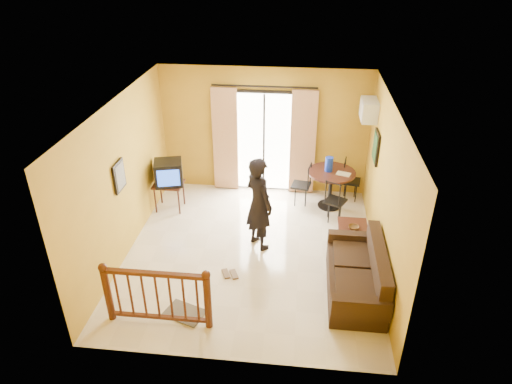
# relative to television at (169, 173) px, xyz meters

# --- Properties ---
(ground) EXTENTS (5.00, 5.00, 0.00)m
(ground) POSITION_rel_television_xyz_m (1.87, -1.37, -0.85)
(ground) COLOR beige
(ground) RESTS_ON ground
(room_shell) EXTENTS (5.00, 5.00, 5.00)m
(room_shell) POSITION_rel_television_xyz_m (1.87, -1.37, 0.85)
(room_shell) COLOR white
(room_shell) RESTS_ON ground
(balcony_door) EXTENTS (2.25, 0.14, 2.46)m
(balcony_door) POSITION_rel_television_xyz_m (1.87, 1.06, 0.33)
(balcony_door) COLOR black
(balcony_door) RESTS_ON ground
(tv_table) EXTENTS (0.60, 0.50, 0.60)m
(tv_table) POSITION_rel_television_xyz_m (-0.03, 0.00, -0.33)
(tv_table) COLOR black
(tv_table) RESTS_ON ground
(television) EXTENTS (0.67, 0.63, 0.50)m
(television) POSITION_rel_television_xyz_m (0.00, 0.00, 0.00)
(television) COLOR black
(television) RESTS_ON tv_table
(picture_left) EXTENTS (0.05, 0.42, 0.52)m
(picture_left) POSITION_rel_television_xyz_m (-0.35, -1.57, 0.70)
(picture_left) COLOR black
(picture_left) RESTS_ON room_shell
(dining_table) EXTENTS (1.00, 1.00, 0.83)m
(dining_table) POSITION_rel_television_xyz_m (3.35, 0.47, -0.19)
(dining_table) COLOR black
(dining_table) RESTS_ON ground
(water_jug) EXTENTS (0.16, 0.16, 0.31)m
(water_jug) POSITION_rel_television_xyz_m (3.28, 0.50, 0.13)
(water_jug) COLOR #1431C2
(water_jug) RESTS_ON dining_table
(serving_tray) EXTENTS (0.32, 0.26, 0.02)m
(serving_tray) POSITION_rel_television_xyz_m (3.58, 0.37, -0.02)
(serving_tray) COLOR beige
(serving_tray) RESTS_ON dining_table
(dining_chairs) EXTENTS (1.55, 1.41, 0.95)m
(dining_chairs) POSITION_rel_television_xyz_m (3.32, 0.41, -0.85)
(dining_chairs) COLOR black
(dining_chairs) RESTS_ON ground
(air_conditioner) EXTENTS (0.31, 0.60, 0.40)m
(air_conditioner) POSITION_rel_television_xyz_m (3.96, 0.58, 1.30)
(air_conditioner) COLOR silver
(air_conditioner) RESTS_ON room_shell
(botanical_print) EXTENTS (0.05, 0.50, 0.60)m
(botanical_print) POSITION_rel_television_xyz_m (4.09, -0.07, 0.80)
(botanical_print) COLOR black
(botanical_print) RESTS_ON room_shell
(coffee_table) EXTENTS (0.54, 0.97, 0.43)m
(coffee_table) POSITION_rel_television_xyz_m (3.72, -1.13, -0.57)
(coffee_table) COLOR black
(coffee_table) RESTS_ON ground
(bowl) EXTENTS (0.21, 0.21, 0.06)m
(bowl) POSITION_rel_television_xyz_m (3.72, -1.04, -0.39)
(bowl) COLOR #4F361B
(bowl) RESTS_ON coffee_table
(sofa) EXTENTS (0.85, 1.84, 0.88)m
(sofa) POSITION_rel_television_xyz_m (3.73, -2.29, -0.53)
(sofa) COLOR black
(sofa) RESTS_ON ground
(standing_person) EXTENTS (0.76, 0.77, 1.79)m
(standing_person) POSITION_rel_television_xyz_m (1.99, -1.12, 0.04)
(standing_person) COLOR black
(standing_person) RESTS_ON ground
(stair_balustrade) EXTENTS (1.63, 0.13, 1.04)m
(stair_balustrade) POSITION_rel_television_xyz_m (0.72, -3.27, -0.29)
(stair_balustrade) COLOR #471E0F
(stair_balustrade) RESTS_ON ground
(doormat) EXTENTS (0.70, 0.58, 0.02)m
(doormat) POSITION_rel_television_xyz_m (1.04, -3.06, -0.84)
(doormat) COLOR #544D43
(doormat) RESTS_ON ground
(sandals) EXTENTS (0.33, 0.27, 0.03)m
(sandals) POSITION_rel_television_xyz_m (1.59, -2.06, -0.84)
(sandals) COLOR #4F361B
(sandals) RESTS_ON ground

